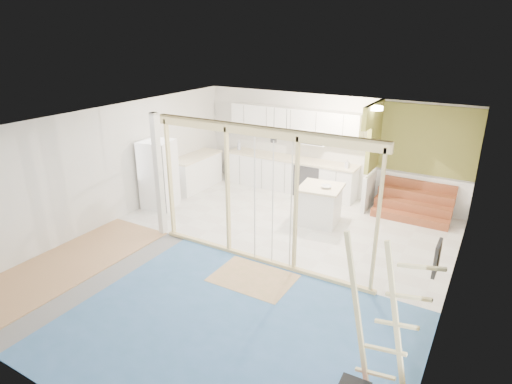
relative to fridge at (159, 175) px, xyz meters
The scene contains 16 objects.
room 3.33m from the fridge, 19.02° to the right, with size 7.01×8.01×2.61m.
floor_overlays 3.45m from the fridge, 17.62° to the right, with size 7.00×8.00×0.03m.
stud_frame 3.14m from the fridge, 20.68° to the right, with size 4.66×0.14×2.60m.
base_cabinets 2.77m from the fridge, 56.56° to the left, with size 4.45×2.24×0.93m.
upper_cabinets 3.70m from the fridge, 50.26° to the left, with size 3.60×0.41×0.85m.
green_partition 5.77m from the fridge, 26.58° to the left, with size 2.25×1.51×2.60m.
pot_rack 3.15m from the fridge, 16.18° to the left, with size 0.52×0.52×0.72m.
sheathing_panel 7.29m from the fridge, 24.99° to the right, with size 0.02×4.00×2.60m, color #A8805B.
electrical_panel 7.05m from the fridge, 20.70° to the right, with size 0.04×0.30×0.40m, color #3B3B40.
ceiling_light 5.20m from the fridge, 23.08° to the left, with size 0.32×0.32×0.08m, color #FFEABF.
fridge is the anchor object (origin of this frame).
island 3.89m from the fridge, 16.29° to the left, with size 1.00×1.00×0.88m.
bowl 4.00m from the fridge, 15.23° to the left, with size 0.23×0.23×0.06m, color silver.
soap_bottle_a 2.70m from the fridge, 76.73° to the left, with size 0.11×0.11×0.28m, color #B1B5C6.
soap_bottle_b 4.58m from the fridge, 33.39° to the left, with size 0.10×0.10×0.21m, color silver.
ladder 6.88m from the fridge, 26.73° to the right, with size 1.09×0.08×2.02m.
Camera 1 is at (3.81, -6.16, 4.10)m, focal length 30.00 mm.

